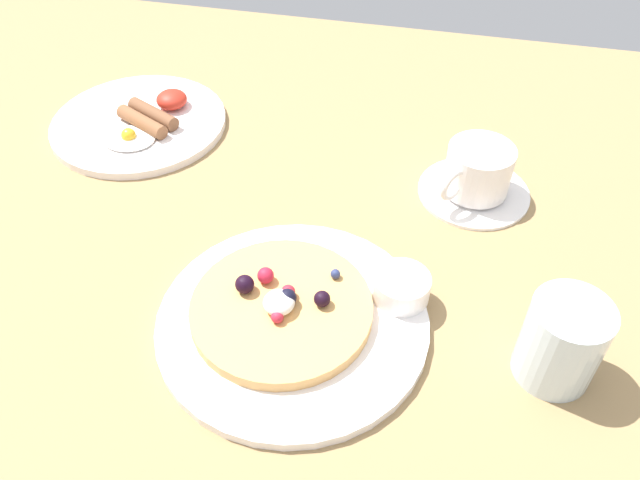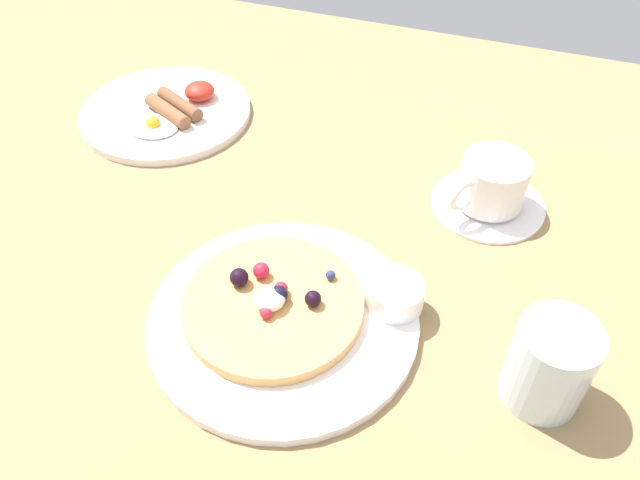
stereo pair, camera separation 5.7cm
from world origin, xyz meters
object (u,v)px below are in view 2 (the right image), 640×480
object	(u,v)px
coffee_cup	(492,181)
water_glass	(550,364)
breakfast_plate	(166,112)
coffee_saucer	(488,203)
pancake_plate	(284,319)
syrup_ramekin	(396,294)

from	to	relation	value
coffee_cup	water_glass	world-z (taller)	water_glass
coffee_cup	water_glass	size ratio (longest dim) A/B	1.12
breakfast_plate	coffee_saucer	bearing A→B (deg)	-5.30
coffee_saucer	water_glass	bearing A→B (deg)	-71.01
breakfast_plate	coffee_cup	xyz separation A→B (cm)	(47.55, -4.56, 3.45)
breakfast_plate	water_glass	size ratio (longest dim) A/B	2.71
pancake_plate	water_glass	distance (cm)	26.07
water_glass	coffee_cup	bearing A→B (deg)	109.27
pancake_plate	syrup_ramekin	world-z (taller)	syrup_ramekin
syrup_ramekin	breakfast_plate	xyz separation A→B (cm)	(-40.92, 24.51, -2.06)
coffee_saucer	coffee_cup	size ratio (longest dim) A/B	1.37
pancake_plate	coffee_saucer	distance (cm)	30.66
breakfast_plate	coffee_cup	distance (cm)	47.90
pancake_plate	syrup_ramekin	bearing A→B (deg)	27.36
syrup_ramekin	water_glass	distance (cm)	16.34
coffee_saucer	water_glass	size ratio (longest dim) A/B	1.54
breakfast_plate	coffee_cup	size ratio (longest dim) A/B	2.41
pancake_plate	coffee_cup	size ratio (longest dim) A/B	2.73
syrup_ramekin	coffee_cup	size ratio (longest dim) A/B	0.58
syrup_ramekin	breakfast_plate	size ratio (longest dim) A/B	0.24
coffee_saucer	coffee_cup	xyz separation A→B (cm)	(-0.09, -0.13, 3.58)
breakfast_plate	syrup_ramekin	bearing A→B (deg)	-30.92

